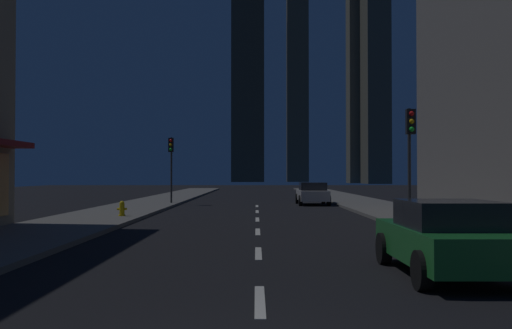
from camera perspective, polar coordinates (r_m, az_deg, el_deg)
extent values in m
cube|color=black|center=(37.46, -0.03, -4.11)|extent=(78.00, 136.00, 0.10)
cube|color=#605E59|center=(38.12, 10.58, -3.85)|extent=(4.00, 76.00, 0.15)
cube|color=#605E59|center=(38.09, -10.64, -3.85)|extent=(4.00, 76.00, 0.15)
cube|color=silver|center=(8.82, 0.28, -13.72)|extent=(0.16, 2.20, 0.01)
cube|color=silver|center=(13.94, 0.13, -9.03)|extent=(0.16, 2.20, 0.01)
cube|color=silver|center=(19.11, 0.06, -6.87)|extent=(0.16, 2.20, 0.01)
cube|color=silver|center=(24.29, 0.02, -5.63)|extent=(0.16, 2.20, 0.01)
cube|color=silver|center=(29.47, 0.00, -4.82)|extent=(0.16, 2.20, 0.01)
cube|color=silver|center=(34.66, -0.02, -4.26)|extent=(0.16, 2.20, 0.01)
cube|color=#3D3A2E|center=(154.68, -0.96, 8.53)|extent=(8.89, 5.88, 55.40)
cube|color=#534F3E|center=(160.08, 4.12, 11.55)|extent=(5.92, 5.05, 73.77)
cube|color=#605B48|center=(137.65, 10.84, 11.07)|extent=(7.76, 5.81, 61.66)
cube|color=#534F3E|center=(129.51, 11.94, 13.12)|extent=(5.10, 8.66, 67.22)
cube|color=#1E722D|center=(11.46, 18.67, -7.64)|extent=(1.80, 4.20, 0.65)
cube|color=black|center=(11.22, 18.99, -4.91)|extent=(1.64, 2.00, 0.55)
cylinder|color=black|center=(12.60, 12.77, -8.33)|extent=(0.22, 0.68, 0.68)
cylinder|color=black|center=(13.10, 20.37, -8.01)|extent=(0.22, 0.68, 0.68)
cylinder|color=black|center=(9.91, 16.44, -10.30)|extent=(0.22, 0.68, 0.68)
sphere|color=white|center=(13.26, 13.53, -6.55)|extent=(0.18, 0.18, 0.18)
sphere|color=white|center=(13.56, 18.08, -6.40)|extent=(0.18, 0.18, 0.18)
cube|color=silver|center=(36.51, 5.65, -3.14)|extent=(1.80, 4.20, 0.65)
cube|color=black|center=(36.29, 5.68, -2.26)|extent=(1.64, 2.00, 0.55)
cylinder|color=black|center=(37.84, 4.10, -3.48)|extent=(0.22, 0.68, 0.68)
cylinder|color=black|center=(38.01, 6.76, -3.47)|extent=(0.22, 0.68, 0.68)
cylinder|color=black|center=(35.05, 4.44, -3.67)|extent=(0.22, 0.68, 0.68)
cylinder|color=black|center=(35.23, 7.30, -3.65)|extent=(0.22, 0.68, 0.68)
sphere|color=white|center=(38.50, 4.52, -2.95)|extent=(0.18, 0.18, 0.18)
sphere|color=white|center=(38.60, 6.15, -2.95)|extent=(0.18, 0.18, 0.18)
cylinder|color=gold|center=(25.11, -13.61, -4.49)|extent=(0.22, 0.22, 0.55)
sphere|color=gold|center=(25.09, -13.61, -3.86)|extent=(0.21, 0.21, 0.21)
cylinder|color=gold|center=(25.12, -13.61, -5.05)|extent=(0.30, 0.30, 0.06)
cylinder|color=gold|center=(25.14, -13.96, -4.42)|extent=(0.10, 0.10, 0.10)
cylinder|color=gold|center=(25.07, -13.25, -4.43)|extent=(0.10, 0.10, 0.10)
cylinder|color=#2D2D2D|center=(21.00, 15.24, -0.18)|extent=(0.12, 0.12, 4.20)
cube|color=black|center=(20.89, 15.36, 4.22)|extent=(0.32, 0.24, 0.90)
sphere|color=red|center=(20.79, 15.45, 5.02)|extent=(0.18, 0.18, 0.18)
sphere|color=#F2B20C|center=(20.77, 15.46, 4.26)|extent=(0.18, 0.18, 0.18)
sphere|color=#19D833|center=(20.74, 15.46, 3.49)|extent=(0.18, 0.18, 0.18)
cylinder|color=#2D2D2D|center=(36.31, -8.73, -0.56)|extent=(0.12, 0.12, 4.20)
cube|color=black|center=(36.17, -8.77, 1.98)|extent=(0.32, 0.24, 0.90)
sphere|color=red|center=(36.05, -8.80, 2.43)|extent=(0.18, 0.18, 0.18)
sphere|color=#F2B20C|center=(36.04, -8.80, 1.99)|extent=(0.18, 0.18, 0.18)
sphere|color=#19D833|center=(36.02, -8.81, 1.55)|extent=(0.18, 0.18, 0.18)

